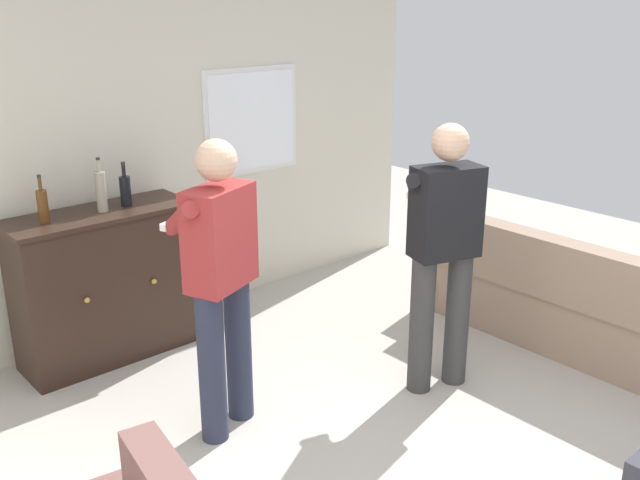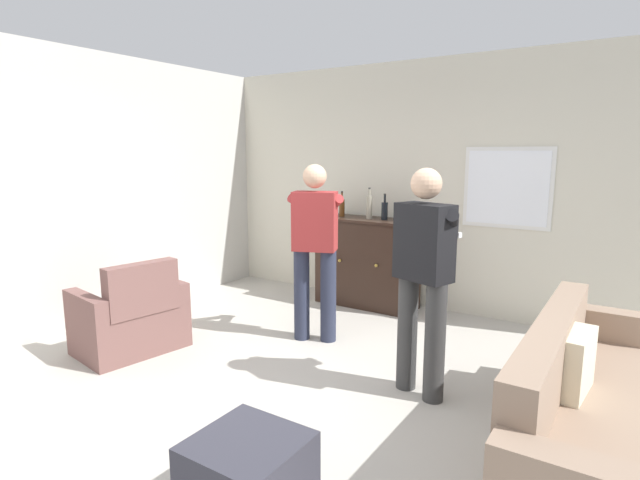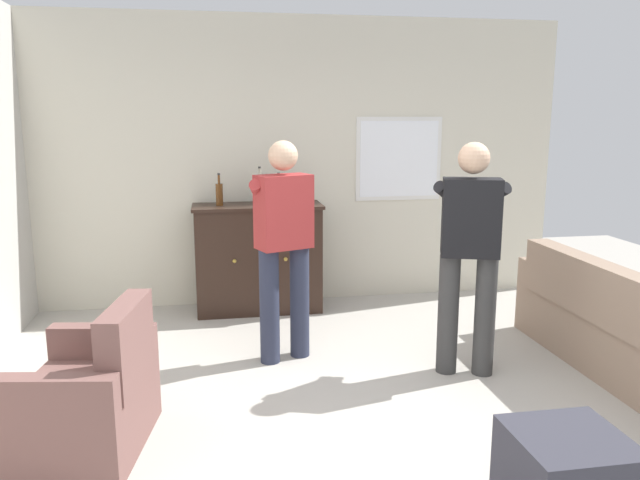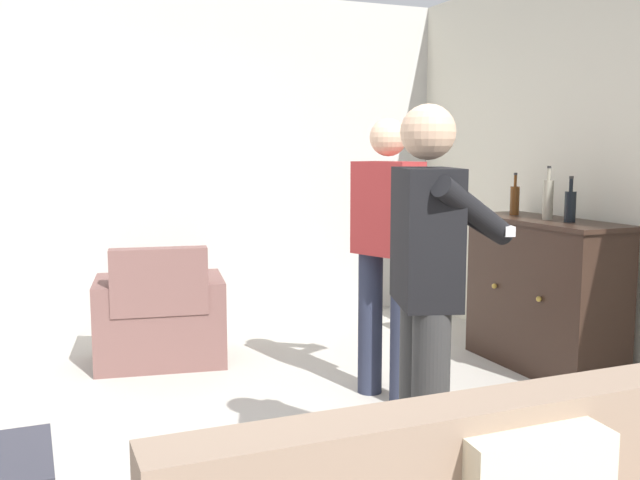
{
  "view_description": "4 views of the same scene",
  "coord_description": "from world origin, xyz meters",
  "px_view_note": "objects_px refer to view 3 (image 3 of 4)",
  "views": [
    {
      "loc": [
        -2.35,
        -1.98,
        2.36
      ],
      "look_at": [
        -0.13,
        0.55,
        1.21
      ],
      "focal_mm": 40.0,
      "sensor_mm": 36.0,
      "label": 1
    },
    {
      "loc": [
        2.15,
        -2.78,
        1.78
      ],
      "look_at": [
        -0.02,
        0.55,
        1.08
      ],
      "focal_mm": 28.0,
      "sensor_mm": 36.0,
      "label": 2
    },
    {
      "loc": [
        -0.92,
        -3.52,
        1.86
      ],
      "look_at": [
        -0.22,
        0.51,
        1.04
      ],
      "focal_mm": 35.0,
      "sensor_mm": 36.0,
      "label": 3
    },
    {
      "loc": [
        3.32,
        -0.92,
        1.51
      ],
      "look_at": [
        -0.04,
        0.46,
        1.04
      ],
      "focal_mm": 40.0,
      "sensor_mm": 36.0,
      "label": 4
    }
  ],
  "objects_px": {
    "couch": "(624,335)",
    "bottle_wine_green": "(219,194)",
    "armchair": "(90,401)",
    "sideboard_cabinet": "(258,258)",
    "bottle_spirits_clear": "(279,193)",
    "bottle_liquor_amber": "(260,190)",
    "ottoman": "(567,477)",
    "person_standing_right": "(470,248)",
    "person_standing_left": "(283,240)"
  },
  "relations": [
    {
      "from": "couch",
      "to": "bottle_wine_green",
      "type": "xyz_separation_m",
      "value": [
        -2.8,
        2.04,
        0.82
      ]
    },
    {
      "from": "armchair",
      "to": "sideboard_cabinet",
      "type": "relative_size",
      "value": 0.8
    },
    {
      "from": "bottle_wine_green",
      "to": "bottle_spirits_clear",
      "type": "relative_size",
      "value": 1.02
    },
    {
      "from": "bottle_liquor_amber",
      "to": "ottoman",
      "type": "xyz_separation_m",
      "value": [
        1.14,
        -3.42,
        -0.96
      ]
    },
    {
      "from": "sideboard_cabinet",
      "to": "armchair",
      "type": "bearing_deg",
      "value": -115.21
    },
    {
      "from": "couch",
      "to": "person_standing_right",
      "type": "distance_m",
      "value": 1.27
    },
    {
      "from": "ottoman",
      "to": "person_standing_right",
      "type": "xyz_separation_m",
      "value": [
        0.21,
        1.7,
        0.73
      ]
    },
    {
      "from": "bottle_spirits_clear",
      "to": "person_standing_left",
      "type": "relative_size",
      "value": 0.18
    },
    {
      "from": "bottle_wine_green",
      "to": "person_standing_right",
      "type": "relative_size",
      "value": 0.18
    },
    {
      "from": "person_standing_right",
      "to": "armchair",
      "type": "bearing_deg",
      "value": -165.27
    },
    {
      "from": "sideboard_cabinet",
      "to": "person_standing_right",
      "type": "height_order",
      "value": "person_standing_right"
    },
    {
      "from": "bottle_liquor_amber",
      "to": "ottoman",
      "type": "distance_m",
      "value": 3.73
    },
    {
      "from": "armchair",
      "to": "bottle_liquor_amber",
      "type": "xyz_separation_m",
      "value": [
        1.16,
        2.38,
        0.88
      ]
    },
    {
      "from": "armchair",
      "to": "bottle_liquor_amber",
      "type": "bearing_deg",
      "value": 64.11
    },
    {
      "from": "couch",
      "to": "bottle_spirits_clear",
      "type": "bearing_deg",
      "value": 137.55
    },
    {
      "from": "sideboard_cabinet",
      "to": "bottle_spirits_clear",
      "type": "xyz_separation_m",
      "value": [
        0.21,
        0.01,
        0.62
      ]
    },
    {
      "from": "couch",
      "to": "sideboard_cabinet",
      "type": "height_order",
      "value": "sideboard_cabinet"
    },
    {
      "from": "armchair",
      "to": "bottle_wine_green",
      "type": "relative_size",
      "value": 3.22
    },
    {
      "from": "bottle_wine_green",
      "to": "bottle_spirits_clear",
      "type": "distance_m",
      "value": 0.56
    },
    {
      "from": "sideboard_cabinet",
      "to": "bottle_wine_green",
      "type": "bearing_deg",
      "value": 179.73
    },
    {
      "from": "couch",
      "to": "person_standing_left",
      "type": "height_order",
      "value": "person_standing_left"
    },
    {
      "from": "sideboard_cabinet",
      "to": "bottle_wine_green",
      "type": "height_order",
      "value": "bottle_wine_green"
    },
    {
      "from": "sideboard_cabinet",
      "to": "bottle_wine_green",
      "type": "relative_size",
      "value": 4.03
    },
    {
      "from": "couch",
      "to": "person_standing_left",
      "type": "bearing_deg",
      "value": 161.41
    },
    {
      "from": "sideboard_cabinet",
      "to": "person_standing_right",
      "type": "distance_m",
      "value": 2.26
    },
    {
      "from": "armchair",
      "to": "person_standing_right",
      "type": "bearing_deg",
      "value": 14.73
    },
    {
      "from": "person_standing_right",
      "to": "bottle_wine_green",
      "type": "bearing_deg",
      "value": 134.65
    },
    {
      "from": "armchair",
      "to": "bottle_spirits_clear",
      "type": "xyz_separation_m",
      "value": [
        1.34,
        2.41,
        0.85
      ]
    },
    {
      "from": "armchair",
      "to": "ottoman",
      "type": "height_order",
      "value": "armchair"
    },
    {
      "from": "armchair",
      "to": "person_standing_left",
      "type": "height_order",
      "value": "person_standing_left"
    },
    {
      "from": "bottle_wine_green",
      "to": "person_standing_right",
      "type": "distance_m",
      "value": 2.46
    },
    {
      "from": "bottle_liquor_amber",
      "to": "person_standing_left",
      "type": "xyz_separation_m",
      "value": [
        0.08,
        -1.23,
        -0.23
      ]
    },
    {
      "from": "armchair",
      "to": "bottle_liquor_amber",
      "type": "distance_m",
      "value": 2.79
    },
    {
      "from": "couch",
      "to": "bottle_spirits_clear",
      "type": "relative_size",
      "value": 7.86
    },
    {
      "from": "couch",
      "to": "ottoman",
      "type": "distance_m",
      "value": 1.9
    },
    {
      "from": "sideboard_cabinet",
      "to": "bottle_spirits_clear",
      "type": "relative_size",
      "value": 4.1
    },
    {
      "from": "couch",
      "to": "ottoman",
      "type": "bearing_deg",
      "value": -132.51
    },
    {
      "from": "armchair",
      "to": "couch",
      "type": "bearing_deg",
      "value": 5.77
    },
    {
      "from": "person_standing_left",
      "to": "bottle_liquor_amber",
      "type": "bearing_deg",
      "value": 93.49
    },
    {
      "from": "bottle_wine_green",
      "to": "person_standing_left",
      "type": "bearing_deg",
      "value": -70.22
    },
    {
      "from": "armchair",
      "to": "ottoman",
      "type": "bearing_deg",
      "value": -24.35
    },
    {
      "from": "bottle_liquor_amber",
      "to": "person_standing_right",
      "type": "distance_m",
      "value": 2.2
    },
    {
      "from": "bottle_wine_green",
      "to": "ottoman",
      "type": "xyz_separation_m",
      "value": [
        1.51,
        -3.44,
        -0.93
      ]
    },
    {
      "from": "bottle_spirits_clear",
      "to": "bottle_liquor_amber",
      "type": "bearing_deg",
      "value": -171.13
    },
    {
      "from": "bottle_liquor_amber",
      "to": "person_standing_left",
      "type": "height_order",
      "value": "person_standing_left"
    },
    {
      "from": "couch",
      "to": "sideboard_cabinet",
      "type": "bearing_deg",
      "value": 140.18
    },
    {
      "from": "sideboard_cabinet",
      "to": "person_standing_left",
      "type": "bearing_deg",
      "value": -85.39
    },
    {
      "from": "bottle_liquor_amber",
      "to": "bottle_spirits_clear",
      "type": "bearing_deg",
      "value": 8.87
    },
    {
      "from": "ottoman",
      "to": "person_standing_right",
      "type": "height_order",
      "value": "person_standing_right"
    },
    {
      "from": "bottle_wine_green",
      "to": "bottle_liquor_amber",
      "type": "relative_size",
      "value": 0.84
    }
  ]
}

